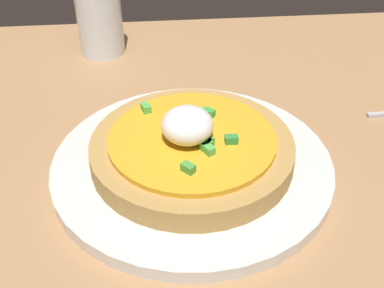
% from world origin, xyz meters
% --- Properties ---
extents(dining_table, '(1.23, 0.68, 0.03)m').
position_xyz_m(dining_table, '(0.00, 0.00, 0.02)').
color(dining_table, '#A87B50').
rests_on(dining_table, ground).
extents(plate, '(0.29, 0.29, 0.01)m').
position_xyz_m(plate, '(0.08, -0.06, 0.04)').
color(plate, silver).
rests_on(plate, dining_table).
extents(pizza, '(0.21, 0.21, 0.06)m').
position_xyz_m(pizza, '(0.08, -0.06, 0.07)').
color(pizza, '#B58947').
rests_on(pizza, plate).
extents(cup_far, '(0.07, 0.07, 0.11)m').
position_xyz_m(cup_far, '(-0.03, 0.23, 0.08)').
color(cup_far, silver).
rests_on(cup_far, dining_table).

